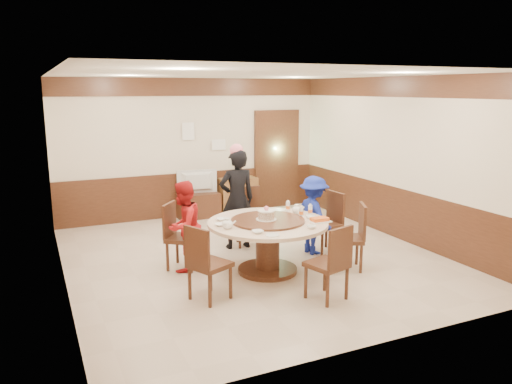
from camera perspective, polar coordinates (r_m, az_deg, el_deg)
name	(u,v)px	position (r m, az deg, el deg)	size (l,w,h in m)	color
room	(253,190)	(7.60, -0.32, 0.25)	(6.00, 6.04, 2.84)	beige
banquet_table	(268,236)	(7.13, 1.34, -5.06)	(1.71, 1.71, 0.78)	#442415
chair_0	(326,233)	(8.14, 7.96, -4.71)	(0.49, 0.48, 0.97)	#442415
chair_1	(249,227)	(8.44, -0.79, -4.00)	(0.55, 0.55, 0.97)	#442415
chair_2	(182,248)	(7.43, -8.44, -6.33)	(0.62, 0.62, 0.97)	#442415
chair_3	(209,276)	(6.31, -5.43, -9.57)	(0.59, 0.58, 0.97)	#442415
chair_4	(328,276)	(6.35, 8.21, -9.49)	(0.55, 0.55, 0.97)	#442415
chair_5	(348,249)	(7.44, 10.51, -6.38)	(0.59, 0.59, 0.97)	#442415
person_standing	(237,199)	(8.15, -2.19, -0.83)	(0.60, 0.39, 1.64)	black
person_red	(184,226)	(7.24, -8.27, -3.89)	(0.64, 0.50, 1.31)	red
person_blue	(314,215)	(7.97, 6.62, -2.64)	(0.81, 0.46, 1.25)	#172896
birthday_cake	(266,215)	(7.03, 1.18, -2.63)	(0.29, 0.29, 0.20)	white
teapot_left	(227,224)	(6.71, -3.30, -3.70)	(0.17, 0.15, 0.13)	white
teapot_right	(297,210)	(7.50, 4.69, -2.05)	(0.17, 0.15, 0.13)	white
bowl_0	(221,219)	(7.13, -3.99, -3.13)	(0.14, 0.14, 0.03)	white
bowl_1	(311,227)	(6.75, 6.35, -3.98)	(0.13, 0.13, 0.04)	white
bowl_2	(258,232)	(6.50, 0.20, -4.57)	(0.15, 0.15, 0.04)	white
bowl_3	(311,217)	(7.26, 6.26, -2.87)	(0.13, 0.13, 0.04)	white
bowl_4	(220,225)	(6.86, -4.12, -3.73)	(0.14, 0.14, 0.03)	white
saucer_near	(272,235)	(6.40, 1.89, -4.95)	(0.18, 0.18, 0.01)	white
saucer_far	(280,210)	(7.69, 2.74, -2.09)	(0.18, 0.18, 0.01)	white
shrimp_platter	(320,220)	(7.09, 7.28, -3.19)	(0.30, 0.20, 0.06)	white
bottle_0	(301,212)	(7.29, 5.19, -2.30)	(0.06, 0.06, 0.16)	white
bottle_1	(310,210)	(7.41, 6.21, -2.10)	(0.06, 0.06, 0.16)	white
bottle_2	(288,207)	(7.60, 3.66, -1.69)	(0.06, 0.06, 0.16)	white
tv_stand	(198,205)	(10.28, -6.61, -1.52)	(0.85, 0.45, 0.50)	#442415
television	(198,182)	(10.18, -6.68, 1.14)	(0.82, 0.11, 0.47)	gray
side_cabinet	(238,195)	(10.58, -2.12, -0.38)	(0.80, 0.40, 0.75)	brown
thermos	(238,169)	(10.48, -2.04, 2.65)	(0.15, 0.15, 0.38)	silver
notice_left	(188,131)	(10.21, -7.75, 6.89)	(0.25, 0.00, 0.35)	white
notice_right	(219,145)	(10.44, -4.27, 5.42)	(0.30, 0.00, 0.22)	white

